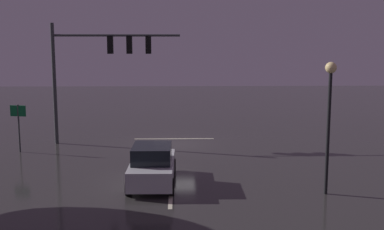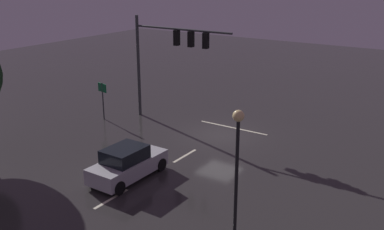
{
  "view_description": "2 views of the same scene",
  "coord_description": "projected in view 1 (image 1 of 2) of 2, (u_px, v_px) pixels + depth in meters",
  "views": [
    {
      "loc": [
        -0.37,
        27.26,
        5.87
      ],
      "look_at": [
        -0.96,
        4.63,
        2.47
      ],
      "focal_mm": 43.69,
      "sensor_mm": 36.0,
      "label": 1
    },
    {
      "loc": [
        -13.22,
        23.19,
        10.03
      ],
      "look_at": [
        -0.6,
        4.17,
        2.6
      ],
      "focal_mm": 41.59,
      "sensor_mm": 36.0,
      "label": 2
    }
  ],
  "objects": [
    {
      "name": "ground_plane",
      "position": [
        174.0,
        144.0,
        27.81
      ],
      "size": [
        80.0,
        80.0,
        0.0
      ],
      "primitive_type": "plane",
      "color": "#2D2B2B"
    },
    {
      "name": "traffic_signal_assembly",
      "position": [
        99.0,
        59.0,
        27.46
      ],
      "size": [
        7.55,
        0.47,
        7.15
      ],
      "color": "#383A3D",
      "rests_on": "ground_plane"
    },
    {
      "name": "lane_dash_far",
      "position": [
        173.0,
        161.0,
        23.85
      ],
      "size": [
        0.16,
        2.2,
        0.01
      ],
      "primitive_type": "cube",
      "rotation": [
        0.0,
        0.0,
        1.57
      ],
      "color": "beige",
      "rests_on": "ground_plane"
    },
    {
      "name": "lane_dash_mid",
      "position": [
        171.0,
        199.0,
        17.92
      ],
      "size": [
        0.16,
        2.2,
        0.01
      ],
      "primitive_type": "cube",
      "rotation": [
        0.0,
        0.0,
        1.57
      ],
      "color": "beige",
      "rests_on": "ground_plane"
    },
    {
      "name": "stop_bar",
      "position": [
        174.0,
        139.0,
        29.5
      ],
      "size": [
        5.0,
        0.16,
        0.01
      ],
      "primitive_type": "cube",
      "color": "beige",
      "rests_on": "ground_plane"
    },
    {
      "name": "car_approaching",
      "position": [
        152.0,
        165.0,
        19.84
      ],
      "size": [
        1.95,
        4.39,
        1.7
      ],
      "color": "#B7B7BC",
      "rests_on": "ground_plane"
    },
    {
      "name": "street_lamp_left_kerb",
      "position": [
        329.0,
        103.0,
        18.04
      ],
      "size": [
        0.44,
        0.44,
        5.23
      ],
      "color": "black",
      "rests_on": "ground_plane"
    },
    {
      "name": "route_sign",
      "position": [
        18.0,
        118.0,
        25.59
      ],
      "size": [
        0.89,
        0.23,
        2.65
      ],
      "color": "#383A3D",
      "rests_on": "ground_plane"
    }
  ]
}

